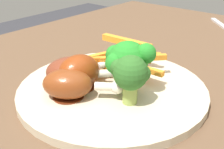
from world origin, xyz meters
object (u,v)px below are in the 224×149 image
at_px(dinner_plate, 112,90).
at_px(chicken_drumstick_far, 81,71).
at_px(dining_table, 104,143).
at_px(chicken_drumstick_extra, 75,72).
at_px(broccoli_floret_front, 130,74).
at_px(chicken_drumstick_near, 71,84).
at_px(carrot_fries_pile, 121,59).
at_px(broccoli_floret_middle, 127,61).

bearing_deg(dinner_plate, chicken_drumstick_far, 130.48).
xyz_separation_m(dining_table, chicken_drumstick_extra, (-0.03, 0.03, 0.14)).
bearing_deg(broccoli_floret_front, chicken_drumstick_far, 96.34).
relative_size(chicken_drumstick_near, chicken_drumstick_far, 0.92).
xyz_separation_m(carrot_fries_pile, chicken_drumstick_near, (-0.11, -0.00, -0.00)).
distance_m(dinner_plate, carrot_fries_pile, 0.06).
xyz_separation_m(dining_table, broccoli_floret_front, (-0.02, -0.07, 0.16)).
relative_size(dinner_plate, chicken_drumstick_near, 2.62).
xyz_separation_m(broccoli_floret_front, broccoli_floret_middle, (0.02, 0.02, 0.01)).
bearing_deg(dinner_plate, carrot_fries_pile, 24.43).
bearing_deg(broccoli_floret_front, carrot_fries_pile, 45.13).
xyz_separation_m(dining_table, chicken_drumstick_far, (-0.03, 0.02, 0.14)).
height_order(broccoli_floret_middle, chicken_drumstick_extra, broccoli_floret_middle).
xyz_separation_m(broccoli_floret_middle, chicken_drumstick_far, (-0.03, 0.06, -0.02)).
distance_m(dining_table, broccoli_floret_middle, 0.17).
distance_m(dinner_plate, broccoli_floret_middle, 0.06).
bearing_deg(broccoli_floret_middle, broccoli_floret_front, -135.27).
height_order(dining_table, broccoli_floret_middle, broccoli_floret_middle).
relative_size(dining_table, broccoli_floret_middle, 15.27).
height_order(chicken_drumstick_near, chicken_drumstick_far, chicken_drumstick_far).
height_order(dinner_plate, carrot_fries_pile, carrot_fries_pile).
distance_m(dinner_plate, chicken_drumstick_far, 0.06).
distance_m(broccoli_floret_middle, carrot_fries_pile, 0.08).
height_order(broccoli_floret_front, chicken_drumstick_far, broccoli_floret_front).
distance_m(carrot_fries_pile, chicken_drumstick_extra, 0.09).
relative_size(broccoli_floret_middle, chicken_drumstick_near, 0.72).
relative_size(broccoli_floret_middle, carrot_fries_pile, 0.51).
xyz_separation_m(carrot_fries_pile, chicken_drumstick_far, (-0.08, 0.01, 0.00)).
bearing_deg(broccoli_floret_front, chicken_drumstick_extra, 97.39).
height_order(broccoli_floret_front, chicken_drumstick_extra, broccoli_floret_front).
bearing_deg(chicken_drumstick_near, dining_table, -3.86).
xyz_separation_m(broccoli_floret_middle, carrot_fries_pile, (0.05, 0.05, -0.03)).
bearing_deg(dining_table, carrot_fries_pile, 4.95).
bearing_deg(chicken_drumstick_extra, chicken_drumstick_near, -141.28).
height_order(dining_table, chicken_drumstick_far, chicken_drumstick_far).
xyz_separation_m(dinner_plate, chicken_drumstick_near, (-0.06, 0.02, 0.03)).
height_order(dining_table, dinner_plate, dinner_plate).
relative_size(broccoli_floret_front, broccoli_floret_middle, 0.88).
distance_m(dining_table, chicken_drumstick_near, 0.15).
relative_size(broccoli_floret_front, chicken_drumstick_extra, 0.60).
xyz_separation_m(dinner_plate, broccoli_floret_front, (-0.02, -0.05, 0.05)).
height_order(dining_table, chicken_drumstick_near, chicken_drumstick_near).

